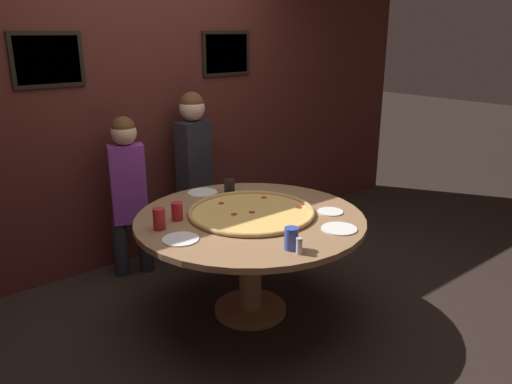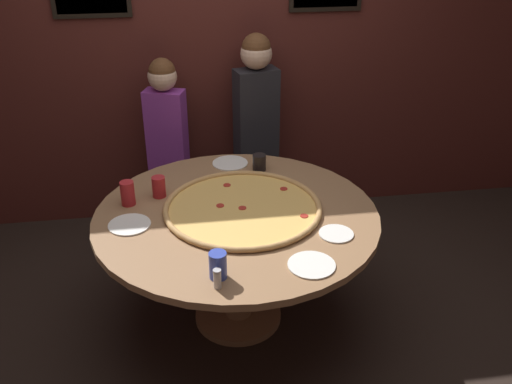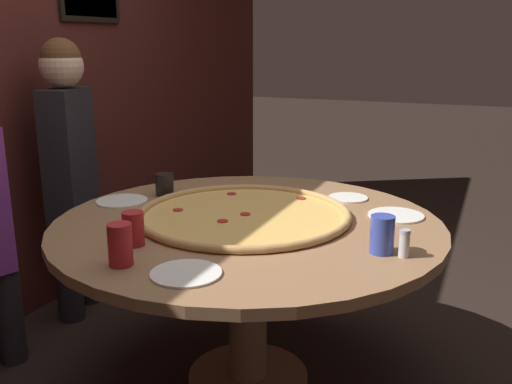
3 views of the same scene
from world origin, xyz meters
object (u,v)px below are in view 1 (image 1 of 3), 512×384
at_px(giant_pizza, 251,212).
at_px(white_plate_near_front, 181,239).
at_px(drink_cup_beside_pizza, 159,219).
at_px(white_plate_beside_cup, 339,229).
at_px(white_plate_left_side, 330,212).
at_px(diner_side_right, 128,187).
at_px(condiment_shaker, 299,246).
at_px(drink_cup_near_right, 177,211).
at_px(dining_table, 250,234).
at_px(white_plate_far_back, 203,192).
at_px(diner_far_right, 194,164).
at_px(drink_cup_centre_back, 291,238).
at_px(drink_cup_front_edge, 229,186).

relative_size(giant_pizza, white_plate_near_front, 3.92).
distance_m(drink_cup_beside_pizza, white_plate_beside_cup, 1.15).
relative_size(giant_pizza, drink_cup_beside_pizza, 6.29).
distance_m(white_plate_beside_cup, white_plate_left_side, 0.31).
bearing_deg(diner_side_right, condiment_shaker, 115.19).
bearing_deg(drink_cup_near_right, white_plate_left_side, -31.24).
distance_m(dining_table, condiment_shaker, 0.69).
xyz_separation_m(giant_pizza, white_plate_far_back, (-0.01, 0.60, -0.01)).
relative_size(white_plate_near_front, diner_side_right, 0.17).
bearing_deg(white_plate_beside_cup, white_plate_near_front, 150.35).
relative_size(drink_cup_near_right, diner_side_right, 0.09).
bearing_deg(diner_far_right, white_plate_left_side, 84.63).
bearing_deg(drink_cup_near_right, drink_cup_centre_back, -71.87).
bearing_deg(drink_cup_beside_pizza, condiment_shaker, -62.55).
height_order(drink_cup_centre_back, diner_side_right, diner_side_right).
bearing_deg(white_plate_near_front, dining_table, 4.52).
bearing_deg(drink_cup_centre_back, giant_pizza, 72.64).
xyz_separation_m(drink_cup_beside_pizza, white_plate_far_back, (0.62, 0.45, -0.07)).
relative_size(drink_cup_front_edge, drink_cup_centre_back, 0.79).
xyz_separation_m(white_plate_far_back, white_plate_left_side, (0.45, -0.93, 0.00)).
bearing_deg(drink_cup_front_edge, drink_cup_beside_pizza, -157.46).
relative_size(dining_table, diner_far_right, 1.08).
relative_size(giant_pizza, drink_cup_centre_back, 6.68).
height_order(dining_table, giant_pizza, giant_pizza).
bearing_deg(drink_cup_near_right, diner_far_right, 51.57).
bearing_deg(diner_far_right, drink_cup_beside_pizza, 33.77).
xyz_separation_m(giant_pizza, drink_cup_front_edge, (0.17, 0.49, 0.04)).
bearing_deg(drink_cup_near_right, drink_cup_front_edge, 22.67).
bearing_deg(drink_cup_centre_back, white_plate_left_side, 23.52).
bearing_deg(diner_far_right, dining_table, 62.56).
bearing_deg(white_plate_near_front, condiment_shaker, -55.13).
relative_size(drink_cup_centre_back, diner_far_right, 0.09).
distance_m(drink_cup_beside_pizza, white_plate_near_front, 0.24).
xyz_separation_m(drink_cup_front_edge, white_plate_far_back, (-0.17, 0.12, -0.05)).
bearing_deg(white_plate_far_back, drink_cup_centre_back, -98.57).
bearing_deg(white_plate_left_side, giant_pizza, 143.92).
bearing_deg(white_plate_far_back, white_plate_left_side, -64.00).
height_order(drink_cup_front_edge, white_plate_left_side, drink_cup_front_edge).
bearing_deg(diner_far_right, white_plate_near_front, 40.39).
xyz_separation_m(drink_cup_near_right, white_plate_near_front, (-0.16, -0.30, -0.06)).
bearing_deg(drink_cup_centre_back, condiment_shaker, -97.35).
xyz_separation_m(drink_cup_beside_pizza, white_plate_beside_cup, (0.89, -0.73, -0.07)).
xyz_separation_m(giant_pizza, drink_cup_near_right, (-0.46, 0.22, 0.05)).
height_order(white_plate_beside_cup, condiment_shaker, condiment_shaker).
bearing_deg(white_plate_beside_cup, white_plate_left_side, 52.94).
height_order(white_plate_beside_cup, white_plate_far_back, same).
bearing_deg(diner_far_right, white_plate_far_back, 50.12).
distance_m(white_plate_far_back, condiment_shaker, 1.30).
bearing_deg(diner_far_right, white_plate_beside_cup, 76.97).
xyz_separation_m(white_plate_beside_cup, white_plate_left_side, (0.19, 0.25, 0.00)).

